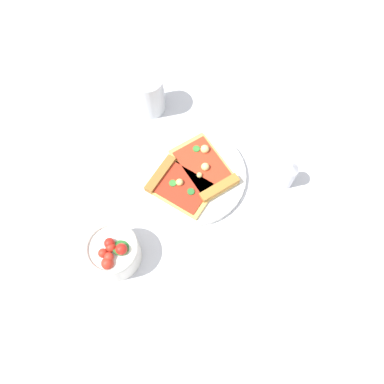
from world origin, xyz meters
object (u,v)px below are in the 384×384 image
at_px(pizza_slice_near, 177,184).
at_px(salad_bowl, 114,252).
at_px(paper_napkin, 216,286).
at_px(pepper_shaker, 288,175).
at_px(soda_glass, 150,95).
at_px(plate, 192,175).
at_px(pizza_slice_far, 206,170).

xyz_separation_m(pizza_slice_near, salad_bowl, (-0.19, -0.07, 0.02)).
xyz_separation_m(salad_bowl, paper_napkin, (0.15, -0.16, -0.04)).
bearing_deg(pizza_slice_near, pepper_shaker, -26.80).
bearing_deg(paper_napkin, soda_glass, 78.39).
bearing_deg(plate, pepper_shaker, -34.11).
bearing_deg(salad_bowl, pepper_shaker, -5.16).
bearing_deg(pizza_slice_near, soda_glass, 76.92).
distance_m(pizza_slice_near, paper_napkin, 0.23).
bearing_deg(pizza_slice_near, pizza_slice_far, -1.43).
relative_size(pizza_slice_far, paper_napkin, 1.04).
xyz_separation_m(plate, pepper_shaker, (0.17, -0.12, 0.03)).
relative_size(pizza_slice_near, pepper_shaker, 2.06).
relative_size(pizza_slice_near, paper_napkin, 1.09).
bearing_deg(pizza_slice_near, plate, 11.63).
distance_m(pizza_slice_near, pizza_slice_far, 0.07).
distance_m(pizza_slice_near, soda_glass, 0.23).
bearing_deg(pepper_shaker, salad_bowl, 174.84).
xyz_separation_m(plate, salad_bowl, (-0.23, -0.08, 0.03)).
distance_m(pizza_slice_far, paper_napkin, 0.25).
relative_size(plate, pizza_slice_near, 1.49).
relative_size(plate, paper_napkin, 1.63).
xyz_separation_m(pizza_slice_near, pepper_shaker, (0.21, -0.11, 0.02)).
bearing_deg(paper_napkin, pizza_slice_near, 79.83).
xyz_separation_m(pizza_slice_near, pizza_slice_far, (0.07, -0.00, 0.00)).
relative_size(salad_bowl, soda_glass, 1.01).
bearing_deg(salad_bowl, plate, 19.44).
bearing_deg(soda_glass, pepper_shaker, -63.69).
bearing_deg(pizza_slice_near, paper_napkin, -100.17).
distance_m(plate, pepper_shaker, 0.21).
xyz_separation_m(pizza_slice_far, pepper_shaker, (0.14, -0.11, 0.02)).
bearing_deg(salad_bowl, soda_glass, 50.94).
bearing_deg(pepper_shaker, soda_glass, 116.31).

